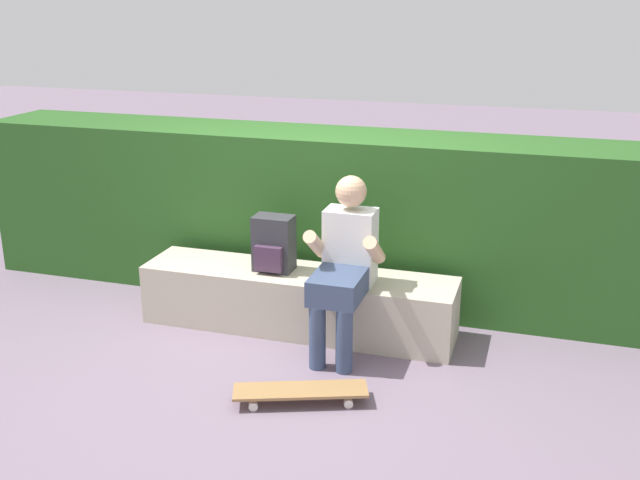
{
  "coord_description": "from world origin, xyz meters",
  "views": [
    {
      "loc": [
        1.64,
        -4.43,
        2.34
      ],
      "look_at": [
        0.15,
        0.37,
        0.67
      ],
      "focal_mm": 42.28,
      "sensor_mm": 36.0,
      "label": 1
    }
  ],
  "objects_px": {
    "bench_main": "(298,300)",
    "skateboard_near_person": "(301,391)",
    "backpack_on_bench": "(273,244)",
    "person_skater": "(345,261)"
  },
  "relations": [
    {
      "from": "bench_main",
      "to": "person_skater",
      "type": "distance_m",
      "value": 0.62
    },
    {
      "from": "bench_main",
      "to": "backpack_on_bench",
      "type": "distance_m",
      "value": 0.45
    },
    {
      "from": "bench_main",
      "to": "backpack_on_bench",
      "type": "relative_size",
      "value": 5.66
    },
    {
      "from": "bench_main",
      "to": "skateboard_near_person",
      "type": "xyz_separation_m",
      "value": [
        0.35,
        -0.99,
        -0.14
      ]
    },
    {
      "from": "person_skater",
      "to": "backpack_on_bench",
      "type": "relative_size",
      "value": 2.96
    },
    {
      "from": "skateboard_near_person",
      "to": "backpack_on_bench",
      "type": "distance_m",
      "value": 1.24
    },
    {
      "from": "backpack_on_bench",
      "to": "bench_main",
      "type": "bearing_deg",
      "value": 3.03
    },
    {
      "from": "bench_main",
      "to": "skateboard_near_person",
      "type": "height_order",
      "value": "bench_main"
    },
    {
      "from": "person_skater",
      "to": "skateboard_near_person",
      "type": "bearing_deg",
      "value": -93.95
    },
    {
      "from": "skateboard_near_person",
      "to": "backpack_on_bench",
      "type": "bearing_deg",
      "value": 118.48
    }
  ]
}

